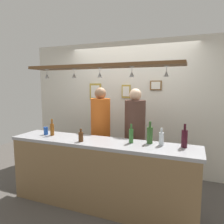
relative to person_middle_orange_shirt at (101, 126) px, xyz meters
name	(u,v)px	position (x,y,z in m)	size (l,w,h in m)	color
ground_plane	(110,193)	(0.31, -0.35, -1.02)	(8.00, 8.00, 0.00)	#4C4742
back_wall	(130,107)	(0.31, 0.75, 0.28)	(4.40, 0.06, 2.60)	silver
bar_counter	(96,166)	(0.31, -0.85, -0.37)	(2.70, 0.55, 0.96)	#99999E
overhead_glass_rack	(101,66)	(0.31, -0.65, 0.97)	(2.20, 0.36, 0.04)	brown
hanging_wineglass_far_left	(47,76)	(-0.58, -0.67, 0.86)	(0.07, 0.07, 0.13)	silver
hanging_wineglass_left	(74,75)	(-0.12, -0.63, 0.86)	(0.07, 0.07, 0.13)	silver
hanging_wineglass_center_left	(100,74)	(0.30, -0.67, 0.86)	(0.07, 0.07, 0.13)	silver
hanging_wineglass_center	(132,74)	(0.75, -0.66, 0.86)	(0.07, 0.07, 0.13)	silver
hanging_wineglass_center_right	(166,73)	(1.18, -0.61, 0.86)	(0.07, 0.07, 0.13)	silver
person_middle_orange_shirt	(101,126)	(0.00, 0.00, 0.00)	(0.34, 0.34, 1.70)	#2D334C
person_right_brown_shirt	(135,129)	(0.62, 0.00, -0.01)	(0.34, 0.34, 1.68)	#2D334C
bottle_soda_clear	(161,138)	(1.14, -0.59, 0.03)	(0.06, 0.06, 0.23)	silver
bottle_beer_green_import	(131,135)	(0.74, -0.62, 0.04)	(0.06, 0.06, 0.26)	#336B2D
bottle_wine_dark_red	(184,138)	(1.42, -0.58, 0.05)	(0.08, 0.08, 0.30)	#380F19
bottle_beer_amber_tall	(52,129)	(-0.52, -0.66, 0.03)	(0.06, 0.06, 0.26)	brown
bottle_champagne_green	(150,135)	(0.98, -0.55, 0.05)	(0.08, 0.08, 0.30)	#2D5623
bottle_beer_brown_stubby	(81,136)	(0.07, -0.81, 0.00)	(0.07, 0.07, 0.18)	#512D14
drink_can	(46,131)	(-0.65, -0.66, -0.01)	(0.07, 0.07, 0.12)	#1E4CB2
picture_frame_upper_small	(156,85)	(0.82, 0.71, 0.71)	(0.22, 0.02, 0.18)	brown
picture_frame_caricature	(95,92)	(-0.45, 0.71, 0.58)	(0.26, 0.02, 0.34)	#B29338
picture_frame_crest	(126,91)	(0.24, 0.71, 0.59)	(0.18, 0.02, 0.26)	#B29338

